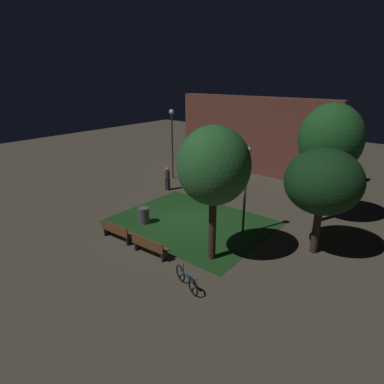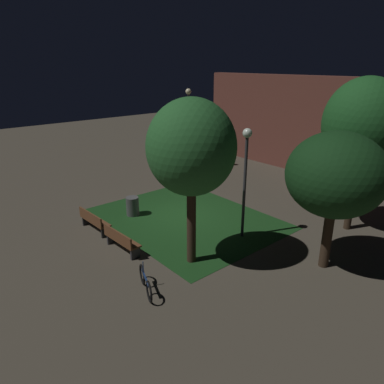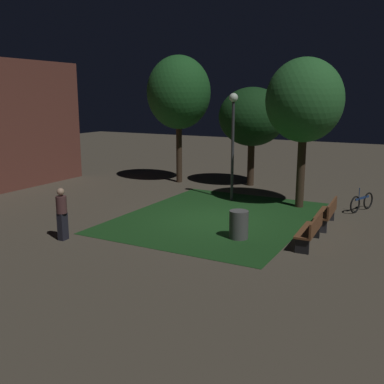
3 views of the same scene
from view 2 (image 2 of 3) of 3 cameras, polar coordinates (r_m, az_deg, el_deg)
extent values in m
plane|color=#4C4438|center=(16.59, -1.85, -3.81)|extent=(60.00, 60.00, 0.00)
cube|color=#194219|center=(16.30, -0.86, -4.24)|extent=(8.04, 6.28, 0.01)
cube|color=brown|center=(15.55, -15.16, -4.43)|extent=(1.82, 0.56, 0.06)
cube|color=brown|center=(15.37, -15.92, -3.86)|extent=(1.80, 0.14, 0.40)
cube|color=black|center=(16.31, -16.44, -4.31)|extent=(0.10, 0.39, 0.42)
cube|color=black|center=(15.00, -13.61, -6.23)|extent=(0.10, 0.39, 0.42)
cube|color=brown|center=(13.72, -11.02, -7.49)|extent=(1.82, 0.58, 0.06)
cube|color=brown|center=(13.52, -11.83, -6.89)|extent=(1.80, 0.16, 0.40)
cube|color=#2D2D33|center=(14.45, -12.70, -7.21)|extent=(0.10, 0.39, 0.42)
cube|color=#2D2D33|center=(13.24, -9.04, -9.62)|extent=(0.10, 0.39, 0.42)
cylinder|color=#38281C|center=(16.12, 24.33, 0.49)|extent=(0.29, 0.29, 3.60)
ellipsoid|color=#1E5623|center=(15.52, 25.74, 9.79)|extent=(3.13, 3.13, 3.56)
cylinder|color=#38281C|center=(13.01, 20.80, -6.29)|extent=(0.33, 0.33, 2.45)
ellipsoid|color=#143816|center=(12.27, 22.00, 2.57)|extent=(3.19, 3.19, 2.79)
cylinder|color=#38281C|center=(12.27, -0.10, -4.21)|extent=(0.32, 0.32, 3.34)
ellipsoid|color=#28662D|center=(11.48, -0.11, 7.13)|extent=(2.93, 2.93, 3.16)
cylinder|color=#333338|center=(14.09, 8.36, 0.49)|extent=(0.12, 0.12, 4.09)
sphere|color=white|center=(13.52, 8.83, 9.28)|extent=(0.36, 0.36, 0.36)
cylinder|color=#333338|center=(23.30, -0.56, 9.44)|extent=(0.12, 0.12, 4.84)
sphere|color=#F4E5B2|center=(22.97, -0.58, 15.75)|extent=(0.36, 0.36, 0.36)
cylinder|color=#4C4C4C|center=(16.72, -9.47, -2.25)|extent=(0.59, 0.59, 0.88)
torus|color=black|center=(11.02, -6.86, -15.50)|extent=(0.64, 0.29, 0.66)
torus|color=black|center=(11.81, -7.96, -12.88)|extent=(0.64, 0.29, 0.66)
cube|color=navy|center=(11.31, -7.47, -13.39)|extent=(0.92, 0.38, 0.08)
cylinder|color=navy|center=(11.39, -7.79, -11.82)|extent=(0.03, 0.03, 0.40)
cube|color=black|center=(21.27, -2.48, 2.84)|extent=(0.29, 0.21, 0.84)
cylinder|color=#4C2D2D|center=(21.08, -2.50, 4.61)|extent=(0.32, 0.32, 0.52)
sphere|color=tan|center=(20.98, -2.52, 5.66)|extent=(0.22, 0.22, 0.22)
cube|color=brown|center=(24.63, 14.95, 10.68)|extent=(13.21, 0.80, 5.95)
camera|label=1|loc=(3.24, -106.18, 8.99)|focal=30.21mm
camera|label=3|loc=(25.98, -34.83, 11.26)|focal=41.98mm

